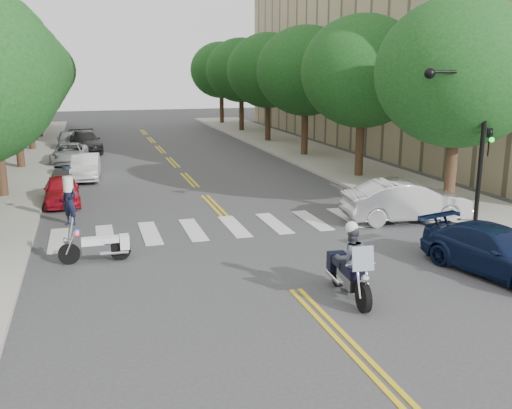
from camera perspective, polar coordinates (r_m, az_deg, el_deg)
name	(u,v)px	position (r m, az deg, el deg)	size (l,w,h in m)	color
ground	(295,290)	(15.28, 3.96, -8.52)	(140.00, 140.00, 0.00)	#38383A
sidewalk_left	(9,169)	(35.98, -23.50, 3.32)	(5.00, 60.00, 0.15)	#9E9991
sidewalk_right	(314,155)	(38.55, 5.81, 4.97)	(5.00, 60.00, 0.15)	#9E9991
tree_l_2	(12,71)	(35.46, -23.20, 12.14)	(6.40, 6.40, 8.45)	#382316
tree_l_3	(26,71)	(43.42, -22.06, 12.28)	(6.40, 6.40, 8.45)	#382316
tree_l_4	(35,70)	(51.40, -21.27, 12.38)	(6.40, 6.40, 8.45)	#382316
tree_l_5	(41,70)	(59.38, -20.69, 12.45)	(6.40, 6.40, 8.45)	#382316
tree_r_0	(459,73)	(23.71, 19.61, 12.32)	(6.40, 6.40, 8.45)	#382316
tree_r_1	(363,72)	(30.56, 10.63, 12.93)	(6.40, 6.40, 8.45)	#382316
tree_r_2	(306,71)	(37.87, 5.00, 13.16)	(6.40, 6.40, 8.45)	#382316
tree_r_3	(268,71)	(45.41, 1.22, 13.24)	(6.40, 6.40, 8.45)	#382316
tree_r_4	(241,70)	(53.09, -1.48, 13.27)	(6.40, 6.40, 8.45)	#382316
tree_r_5	(221,70)	(60.85, -3.50, 13.27)	(6.40, 6.40, 8.45)	#382316
traffic_signal_pole	(472,128)	(21.14, 20.80, 7.19)	(2.82, 0.42, 6.00)	black
motorcycle_police	(349,263)	(14.72, 9.32, -5.82)	(0.88, 2.48, 2.01)	black
motorcycle_parked	(101,246)	(17.89, -15.22, -4.04)	(2.13, 0.47, 1.37)	black
officer_standing	(69,202)	(22.30, -18.16, 0.27)	(0.64, 0.42, 1.77)	black
convertible	(406,201)	(22.47, 14.81, 0.35)	(1.68, 4.81, 1.58)	silver
sedan_blue	(498,252)	(17.53, 23.01, -4.35)	(1.89, 4.65, 1.35)	#0E193B
parked_car_a	(62,190)	(25.92, -18.85, 1.38)	(1.45, 3.61, 1.23)	red
parked_car_b	(86,167)	(31.41, -16.67, 3.61)	(1.38, 3.96, 1.31)	silver
parked_car_c	(70,153)	(37.13, -18.15, 4.87)	(2.00, 4.35, 1.21)	#A1A3A8
parked_car_d	(85,142)	(41.61, -16.75, 6.00)	(2.04, 5.02, 1.46)	black
parked_car_e	(69,139)	(43.86, -18.20, 6.20)	(1.62, 4.04, 1.38)	#A1A2A7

